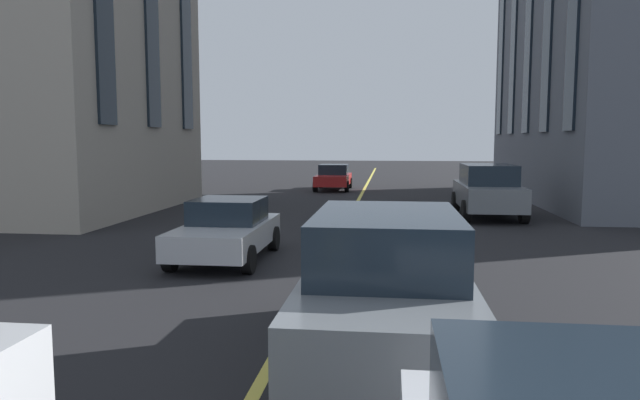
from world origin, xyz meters
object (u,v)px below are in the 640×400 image
(car_grey_near, at_px, (488,190))
(car_red_far, at_px, (333,177))
(car_grey_mid, at_px, (386,286))
(car_silver_oncoming, at_px, (227,230))

(car_grey_near, bearing_deg, car_red_far, 32.13)
(car_grey_near, xyz_separation_m, car_grey_mid, (-14.10, 3.49, 0.00))
(car_grey_near, bearing_deg, car_silver_oncoming, 139.23)
(car_grey_near, relative_size, car_silver_oncoming, 1.21)
(car_grey_mid, bearing_deg, car_silver_oncoming, 32.56)
(car_grey_near, distance_m, car_silver_oncoming, 11.00)
(car_grey_mid, xyz_separation_m, car_silver_oncoming, (5.78, 3.69, -0.27))
(car_silver_oncoming, bearing_deg, car_grey_mid, -147.44)
(car_grey_near, height_order, car_grey_mid, same)
(car_grey_mid, xyz_separation_m, car_red_far, (24.57, 3.08, -0.27))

